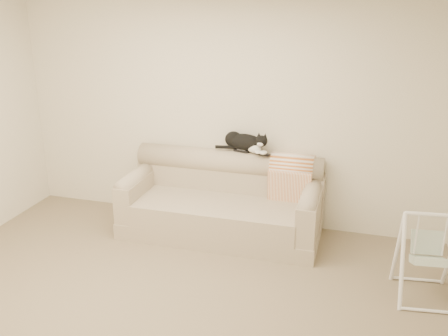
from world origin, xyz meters
name	(u,v)px	position (x,y,z in m)	size (l,w,h in m)	color
ground_plane	(164,311)	(0.00, 0.00, 0.00)	(5.00, 5.00, 0.00)	#7A6B54
room_shell	(156,141)	(0.00, 0.00, 1.53)	(5.04, 4.04, 2.60)	beige
sofa	(222,203)	(0.05, 1.62, 0.35)	(2.20, 0.93, 0.90)	tan
remote_a	(242,151)	(0.21, 1.86, 0.91)	(0.19, 0.09, 0.03)	black
remote_b	(263,154)	(0.46, 1.82, 0.91)	(0.18, 0.11, 0.02)	black
tuxedo_cat	(245,142)	(0.24, 1.87, 1.01)	(0.62, 0.32, 0.24)	black
throw_blanket	(292,171)	(0.79, 1.84, 0.72)	(0.47, 0.38, 0.58)	#BF601E
baby_swing	(427,255)	(2.15, 0.87, 0.41)	(0.56, 0.59, 0.83)	white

